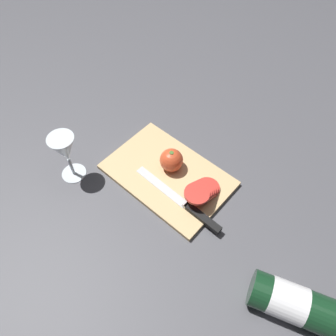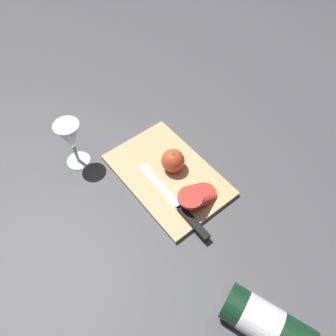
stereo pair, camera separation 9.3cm
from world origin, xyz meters
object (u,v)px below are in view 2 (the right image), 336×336
object	(u,v)px
knife	(185,213)
tomato_slice_stack_near	(198,195)
wine_glass	(70,138)
wine_bottle	(270,326)
whole_tomato	(173,161)

from	to	relation	value
knife	tomato_slice_stack_near	xyz separation A→B (m)	(0.01, -0.06, 0.02)
knife	wine_glass	bearing A→B (deg)	21.62
wine_glass	tomato_slice_stack_near	world-z (taller)	wine_glass
wine_glass	tomato_slice_stack_near	distance (m)	0.39
wine_glass	knife	bearing A→B (deg)	-159.70
wine_bottle	tomato_slice_stack_near	size ratio (longest dim) A/B	2.44
knife	wine_bottle	bearing A→B (deg)	174.17
whole_tomato	wine_bottle	bearing A→B (deg)	166.28
wine_bottle	tomato_slice_stack_near	distance (m)	0.35
wine_bottle	tomato_slice_stack_near	xyz separation A→B (m)	(0.34, -0.10, -0.00)
wine_glass	tomato_slice_stack_near	xyz separation A→B (m)	(-0.34, -0.18, -0.07)
whole_tomato	knife	size ratio (longest dim) A/B	0.23
wine_bottle	whole_tomato	xyz separation A→B (m)	(0.47, -0.11, 0.01)
whole_tomato	knife	bearing A→B (deg)	152.43
wine_glass	knife	xyz separation A→B (m)	(-0.35, -0.13, -0.09)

